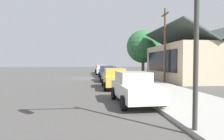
{
  "coord_description": "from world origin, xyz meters",
  "views": [
    {
      "loc": [
        26.19,
        0.63,
        2.1
      ],
      "look_at": [
        1.43,
        3.33,
        1.11
      ],
      "focal_mm": 32.54,
      "sensor_mm": 36.0,
      "label": 1
    }
  ],
  "objects_px": {
    "car_navy": "(109,74)",
    "traffic_light_main": "(160,11)",
    "car_mustard": "(115,78)",
    "fire_hydrant_red": "(111,71)",
    "car_coral": "(100,69)",
    "car_charcoal": "(106,71)",
    "utility_pole_wooden": "(165,44)",
    "shade_tree": "(143,47)",
    "car_silver": "(102,70)",
    "car_ivory": "(134,87)"
  },
  "relations": [
    {
      "from": "car_coral",
      "to": "car_charcoal",
      "type": "distance_m",
      "value": 11.54
    },
    {
      "from": "car_coral",
      "to": "fire_hydrant_red",
      "type": "distance_m",
      "value": 5.27
    },
    {
      "from": "car_mustard",
      "to": "traffic_light_main",
      "type": "relative_size",
      "value": 0.86
    },
    {
      "from": "car_navy",
      "to": "car_mustard",
      "type": "relative_size",
      "value": 0.98
    },
    {
      "from": "car_coral",
      "to": "car_silver",
      "type": "xyz_separation_m",
      "value": [
        5.51,
        -0.03,
        0.0
      ]
    },
    {
      "from": "car_mustard",
      "to": "utility_pole_wooden",
      "type": "distance_m",
      "value": 7.49
    },
    {
      "from": "fire_hydrant_red",
      "to": "shade_tree",
      "type": "bearing_deg",
      "value": 52.39
    },
    {
      "from": "car_silver",
      "to": "utility_pole_wooden",
      "type": "relative_size",
      "value": 0.65
    },
    {
      "from": "car_charcoal",
      "to": "traffic_light_main",
      "type": "height_order",
      "value": "traffic_light_main"
    },
    {
      "from": "car_silver",
      "to": "traffic_light_main",
      "type": "distance_m",
      "value": 28.02
    },
    {
      "from": "shade_tree",
      "to": "traffic_light_main",
      "type": "relative_size",
      "value": 1.34
    },
    {
      "from": "car_coral",
      "to": "car_navy",
      "type": "xyz_separation_m",
      "value": [
        16.83,
        0.05,
        -0.0
      ]
    },
    {
      "from": "shade_tree",
      "to": "traffic_light_main",
      "type": "height_order",
      "value": "shade_tree"
    },
    {
      "from": "car_charcoal",
      "to": "car_coral",
      "type": "bearing_deg",
      "value": -178.51
    },
    {
      "from": "car_charcoal",
      "to": "shade_tree",
      "type": "xyz_separation_m",
      "value": [
        -3.04,
        5.86,
        3.62
      ]
    },
    {
      "from": "car_navy",
      "to": "car_ivory",
      "type": "relative_size",
      "value": 0.98
    },
    {
      "from": "car_coral",
      "to": "car_charcoal",
      "type": "relative_size",
      "value": 1.03
    },
    {
      "from": "car_silver",
      "to": "car_mustard",
      "type": "relative_size",
      "value": 1.1
    },
    {
      "from": "car_ivory",
      "to": "traffic_light_main",
      "type": "xyz_separation_m",
      "value": [
        4.64,
        -0.33,
        2.68
      ]
    },
    {
      "from": "car_charcoal",
      "to": "utility_pole_wooden",
      "type": "relative_size",
      "value": 0.6
    },
    {
      "from": "car_silver",
      "to": "shade_tree",
      "type": "height_order",
      "value": "shade_tree"
    },
    {
      "from": "traffic_light_main",
      "to": "car_mustard",
      "type": "bearing_deg",
      "value": 179.6
    },
    {
      "from": "car_navy",
      "to": "fire_hydrant_red",
      "type": "relative_size",
      "value": 6.17
    },
    {
      "from": "car_mustard",
      "to": "fire_hydrant_red",
      "type": "distance_m",
      "value": 17.86
    },
    {
      "from": "car_navy",
      "to": "traffic_light_main",
      "type": "bearing_deg",
      "value": 1.61
    },
    {
      "from": "fire_hydrant_red",
      "to": "car_navy",
      "type": "bearing_deg",
      "value": -7.27
    },
    {
      "from": "shade_tree",
      "to": "car_silver",
      "type": "bearing_deg",
      "value": -116.06
    },
    {
      "from": "car_mustard",
      "to": "traffic_light_main",
      "type": "distance_m",
      "value": 10.93
    },
    {
      "from": "car_charcoal",
      "to": "fire_hydrant_red",
      "type": "xyz_separation_m",
      "value": [
        -6.52,
        1.35,
        -0.32
      ]
    },
    {
      "from": "traffic_light_main",
      "to": "shade_tree",
      "type": "bearing_deg",
      "value": 166.07
    },
    {
      "from": "utility_pole_wooden",
      "to": "fire_hydrant_red",
      "type": "relative_size",
      "value": 10.56
    },
    {
      "from": "car_silver",
      "to": "shade_tree",
      "type": "bearing_deg",
      "value": 65.1
    },
    {
      "from": "car_ivory",
      "to": "utility_pole_wooden",
      "type": "bearing_deg",
      "value": 149.22
    },
    {
      "from": "fire_hydrant_red",
      "to": "car_mustard",
      "type": "bearing_deg",
      "value": -5.1
    },
    {
      "from": "car_coral",
      "to": "car_navy",
      "type": "relative_size",
      "value": 1.06
    },
    {
      "from": "car_coral",
      "to": "utility_pole_wooden",
      "type": "height_order",
      "value": "utility_pole_wooden"
    },
    {
      "from": "car_navy",
      "to": "fire_hydrant_red",
      "type": "bearing_deg",
      "value": 174.86
    },
    {
      "from": "car_silver",
      "to": "car_ivory",
      "type": "bearing_deg",
      "value": 1.81
    },
    {
      "from": "car_charcoal",
      "to": "fire_hydrant_red",
      "type": "height_order",
      "value": "car_charcoal"
    },
    {
      "from": "car_mustard",
      "to": "shade_tree",
      "type": "height_order",
      "value": "shade_tree"
    },
    {
      "from": "car_ivory",
      "to": "car_coral",
      "type": "bearing_deg",
      "value": 178.08
    },
    {
      "from": "shade_tree",
      "to": "car_mustard",
      "type": "bearing_deg",
      "value": -23.1
    },
    {
      "from": "car_navy",
      "to": "utility_pole_wooden",
      "type": "height_order",
      "value": "utility_pole_wooden"
    },
    {
      "from": "utility_pole_wooden",
      "to": "fire_hydrant_red",
      "type": "distance_m",
      "value": 14.86
    },
    {
      "from": "car_silver",
      "to": "car_charcoal",
      "type": "bearing_deg",
      "value": 3.48
    },
    {
      "from": "car_mustard",
      "to": "car_charcoal",
      "type": "bearing_deg",
      "value": 179.14
    },
    {
      "from": "car_navy",
      "to": "utility_pole_wooden",
      "type": "distance_m",
      "value": 6.66
    },
    {
      "from": "car_silver",
      "to": "traffic_light_main",
      "type": "bearing_deg",
      "value": 1.03
    },
    {
      "from": "car_mustard",
      "to": "utility_pole_wooden",
      "type": "relative_size",
      "value": 0.6
    },
    {
      "from": "car_navy",
      "to": "traffic_light_main",
      "type": "distance_m",
      "value": 16.79
    }
  ]
}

